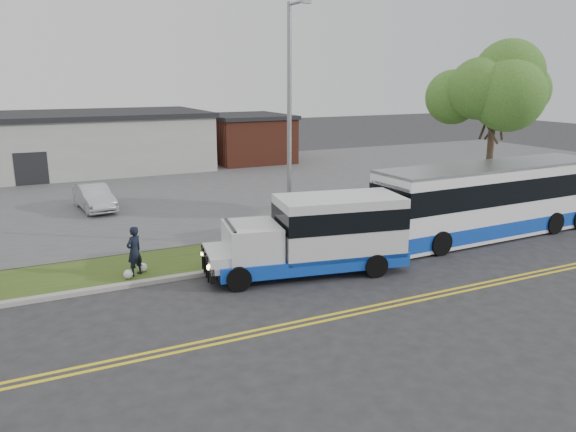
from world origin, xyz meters
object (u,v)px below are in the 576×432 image
streetlight_near (290,120)px  shuttle_bus (320,233)px  transit_bus (492,200)px  parked_car_a (94,197)px  pedestrian (134,251)px  tree_east (495,91)px

streetlight_near → shuttle_bus: size_ratio=1.28×
streetlight_near → shuttle_bus: 4.88m
transit_bus → parked_car_a: 19.61m
pedestrian → tree_east: bearing=150.2°
tree_east → parked_car_a: 20.72m
shuttle_bus → parked_car_a: size_ratio=1.84×
tree_east → streetlight_near: (-11.00, -0.27, -0.97)m
shuttle_bus → parked_car_a: (-6.04, 13.28, -0.70)m
streetlight_near → parked_car_a: streetlight_near is taller
tree_east → transit_bus: bearing=-131.6°
streetlight_near → parked_car_a: bearing=122.0°
parked_car_a → tree_east: bearing=-35.8°
tree_east → pedestrian: tree_east is taller
tree_east → transit_bus: (-2.13, -2.40, -4.60)m
tree_east → shuttle_bus: (-11.32, -3.36, -4.74)m
streetlight_near → pedestrian: 7.77m
transit_bus → parked_car_a: transit_bus is taller
streetlight_near → parked_car_a: size_ratio=2.36×
tree_east → streetlight_near: streetlight_near is taller
tree_east → parked_car_a: size_ratio=2.07×
transit_bus → pedestrian: bearing=173.2°
shuttle_bus → transit_bus: 9.24m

